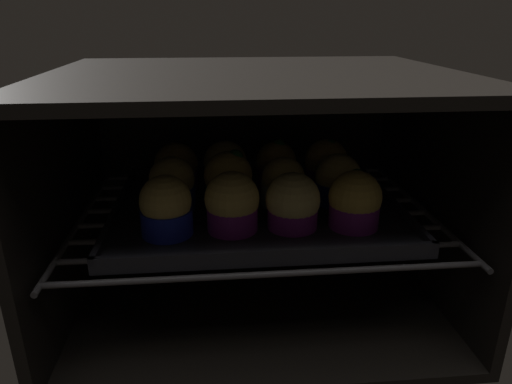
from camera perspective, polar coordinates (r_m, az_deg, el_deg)
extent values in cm
cube|color=black|center=(80.56, -0.05, -11.90)|extent=(59.00, 47.00, 1.50)
cube|color=black|center=(68.12, -0.06, 14.04)|extent=(59.00, 47.00, 1.50)
cube|color=black|center=(93.97, -1.36, 4.94)|extent=(59.00, 1.50, 34.00)
cube|color=black|center=(75.58, -22.31, -0.77)|extent=(1.50, 47.00, 34.00)
cube|color=black|center=(80.25, 20.84, 0.67)|extent=(1.50, 47.00, 34.00)
cylinder|color=#4C494C|center=(56.93, 1.77, -10.12)|extent=(54.00, 0.80, 0.80)
cylinder|color=#4C494C|center=(61.61, 1.14, -7.52)|extent=(54.00, 0.80, 0.80)
cylinder|color=#4C494C|center=(66.39, 0.61, -5.29)|extent=(54.00, 0.80, 0.80)
cylinder|color=#4C494C|center=(71.28, 0.15, -3.36)|extent=(54.00, 0.80, 0.80)
cylinder|color=#4C494C|center=(76.23, -0.25, -1.68)|extent=(54.00, 0.80, 0.80)
cylinder|color=#4C494C|center=(81.25, -0.59, -0.21)|extent=(54.00, 0.80, 0.80)
cylinder|color=#4C494C|center=(86.31, -0.90, 1.09)|extent=(54.00, 0.80, 0.80)
cylinder|color=#4C494C|center=(91.42, -1.17, 2.24)|extent=(54.00, 0.80, 0.80)
cylinder|color=#4C494C|center=(76.32, -20.71, -3.10)|extent=(0.80, 42.00, 0.80)
cylinder|color=#4C494C|center=(80.68, 19.42, -1.63)|extent=(0.80, 42.00, 0.80)
cube|color=black|center=(72.67, 0.00, -2.01)|extent=(43.20, 34.49, 1.20)
cube|color=black|center=(57.10, 1.61, -7.58)|extent=(43.20, 0.80, 1.00)
cube|color=black|center=(88.01, -1.04, 2.93)|extent=(43.20, 0.80, 1.00)
cube|color=black|center=(73.49, -16.70, -1.74)|extent=(0.80, 34.49, 1.00)
cube|color=black|center=(77.05, 15.90, -0.59)|extent=(0.80, 34.49, 1.00)
cylinder|color=#1928B7|center=(63.52, -10.92, -3.61)|extent=(6.98, 6.98, 3.54)
sphere|color=#DBBC60|center=(62.33, -11.11, -1.06)|extent=(6.95, 6.95, 6.95)
cylinder|color=#7A238C|center=(63.67, -2.93, -3.17)|extent=(6.98, 6.98, 3.54)
sphere|color=#DBBC60|center=(62.56, -2.98, -0.81)|extent=(7.49, 7.49, 7.49)
sphere|color=#28702D|center=(61.76, -2.51, 1.24)|extent=(1.67, 1.67, 1.67)
cylinder|color=#7A238C|center=(64.55, 4.51, -2.85)|extent=(6.98, 6.98, 3.54)
sphere|color=#E0CC7A|center=(63.64, 4.57, -0.92)|extent=(7.56, 7.56, 7.56)
cylinder|color=#7A238C|center=(66.04, 11.96, -2.70)|extent=(6.98, 6.98, 3.54)
sphere|color=gold|center=(65.05, 12.13, -0.57)|extent=(7.36, 7.36, 7.36)
sphere|color=#19511E|center=(65.40, 12.33, 1.99)|extent=(1.94, 1.94, 1.94)
cylinder|color=#1928B7|center=(71.74, -10.19, -0.62)|extent=(6.98, 6.98, 3.54)
sphere|color=#DBBC60|center=(70.74, -10.34, 1.56)|extent=(6.93, 6.93, 6.93)
sphere|color=#1E6023|center=(69.94, -10.76, 3.19)|extent=(2.18, 2.18, 2.18)
cylinder|color=#0C8C84|center=(71.62, -3.40, -0.35)|extent=(6.98, 6.98, 3.54)
sphere|color=gold|center=(70.51, -3.46, 2.07)|extent=(7.45, 7.45, 7.45)
sphere|color=#19511E|center=(69.81, -2.58, 4.28)|extent=(2.45, 2.45, 2.45)
cylinder|color=silver|center=(72.42, 3.36, -0.10)|extent=(6.98, 6.98, 3.54)
sphere|color=#DBBC60|center=(71.59, 3.40, 1.68)|extent=(6.77, 6.77, 6.77)
cylinder|color=#1928B7|center=(73.88, 9.99, 0.04)|extent=(6.98, 6.98, 3.54)
sphere|color=#DBBC60|center=(73.03, 10.12, 1.89)|extent=(7.17, 7.17, 7.17)
sphere|color=#28702D|center=(72.07, 9.54, 3.44)|extent=(2.47, 2.47, 2.47)
cylinder|color=#7A238C|center=(79.67, -9.70, 1.62)|extent=(6.98, 6.98, 3.54)
sphere|color=gold|center=(78.87, -9.82, 3.38)|extent=(7.34, 7.34, 7.34)
sphere|color=#19511E|center=(77.57, -9.16, 4.72)|extent=(1.71, 1.71, 1.71)
cylinder|color=#7A238C|center=(79.70, -3.77, 1.90)|extent=(6.98, 6.98, 3.54)
sphere|color=#DBBC60|center=(78.90, -3.81, 3.65)|extent=(7.42, 7.42, 7.42)
sphere|color=#19511E|center=(78.45, -3.84, 5.36)|extent=(2.41, 2.41, 2.41)
cylinder|color=#7A238C|center=(80.47, 2.49, 2.11)|extent=(6.98, 6.98, 3.54)
sphere|color=gold|center=(79.70, 2.51, 3.79)|extent=(6.93, 6.93, 6.93)
sphere|color=#1E6023|center=(78.96, 2.85, 5.72)|extent=(2.27, 2.27, 2.27)
cylinder|color=#7A238C|center=(81.77, 8.56, 2.20)|extent=(6.98, 6.98, 3.54)
sphere|color=gold|center=(81.01, 8.65, 3.87)|extent=(7.43, 7.43, 7.43)
sphere|color=#28702D|center=(80.06, 9.13, 5.57)|extent=(2.38, 2.38, 2.38)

